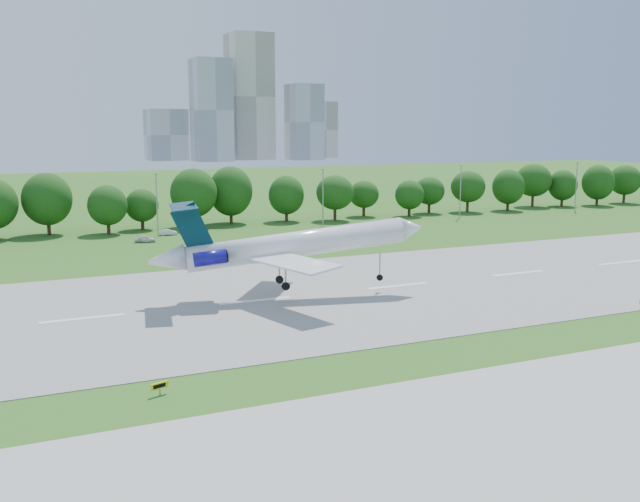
# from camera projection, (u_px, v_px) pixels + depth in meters

# --- Properties ---
(ground) EXTENTS (600.00, 600.00, 0.00)m
(ground) POSITION_uv_depth(u_px,v_px,m) (524.00, 336.00, 71.97)
(ground) COLOR #275717
(ground) RESTS_ON ground
(runway) EXTENTS (400.00, 45.00, 0.08)m
(runway) POSITION_uv_depth(u_px,v_px,m) (398.00, 286.00, 94.42)
(runway) COLOR gray
(runway) RESTS_ON ground
(tree_line) EXTENTS (288.40, 8.40, 10.40)m
(tree_line) POSITION_uv_depth(u_px,v_px,m) (241.00, 196.00, 153.56)
(tree_line) COLOR #382314
(tree_line) RESTS_ON ground
(light_poles) EXTENTS (175.90, 0.25, 12.19)m
(light_poles) POSITION_uv_depth(u_px,v_px,m) (244.00, 200.00, 143.54)
(light_poles) COLOR gray
(light_poles) RESTS_ON ground
(skyline) EXTENTS (127.00, 52.00, 80.00)m
(skyline) POSITION_uv_depth(u_px,v_px,m) (245.00, 112.00, 458.16)
(skyline) COLOR #B2B2B7
(skyline) RESTS_ON ground
(airliner) EXTENTS (34.62, 24.80, 10.83)m
(airliner) POSITION_uv_depth(u_px,v_px,m) (283.00, 245.00, 87.02)
(airliner) COLOR white
(airliner) RESTS_ON ground
(taxi_sign_left) EXTENTS (1.45, 0.62, 1.04)m
(taxi_sign_left) POSITION_uv_depth(u_px,v_px,m) (160.00, 386.00, 56.01)
(taxi_sign_left) COLOR gray
(taxi_sign_left) RESTS_ON ground
(service_vehicle_a) EXTENTS (3.54, 1.48, 1.14)m
(service_vehicle_a) POSITION_uv_depth(u_px,v_px,m) (168.00, 232.00, 139.14)
(service_vehicle_a) COLOR silver
(service_vehicle_a) RESTS_ON ground
(service_vehicle_b) EXTENTS (4.04, 2.42, 1.29)m
(service_vehicle_b) POSITION_uv_depth(u_px,v_px,m) (145.00, 239.00, 130.48)
(service_vehicle_b) COLOR silver
(service_vehicle_b) RESTS_ON ground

